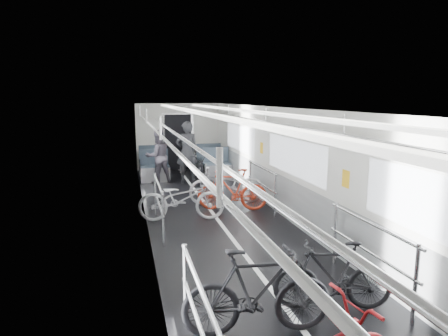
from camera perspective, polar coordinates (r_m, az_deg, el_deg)
The scene contains 9 objects.
car_shell at distance 9.58m, azimuth -2.53°, elevation 1.13°, with size 3.02×14.01×2.41m.
bike_left_mid at distance 4.60m, azimuth 4.85°, elevation -17.24°, with size 0.48×1.69×1.02m, color black.
bike_left_far at distance 8.60m, azimuth -6.10°, elevation -4.34°, with size 0.64×1.84×0.97m, color #B6B7BB.
bike_right_near at distance 5.27m, azimuth 15.33°, elevation -14.61°, with size 0.42×1.48×0.89m, color black.
bike_right_mid at distance 9.88m, azimuth 0.40°, elevation -2.33°, with size 0.65×1.87×0.98m, color silver.
bike_right_far at distance 9.31m, azimuth 1.19°, elevation -3.09°, with size 0.46×1.65×0.99m, color #A62814.
bike_aisle at distance 12.39m, azimuth -3.23°, elevation 0.00°, with size 0.60×1.72×0.90m, color black.
person_standing at distance 12.34m, azimuth -5.31°, elevation 2.28°, with size 0.69×0.46×1.90m, color black.
person_seated at distance 12.43m, azimuth -9.41°, elevation 1.65°, with size 0.80×0.62×1.64m, color #353039.
Camera 1 is at (-1.87, -7.50, 2.62)m, focal length 32.00 mm.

